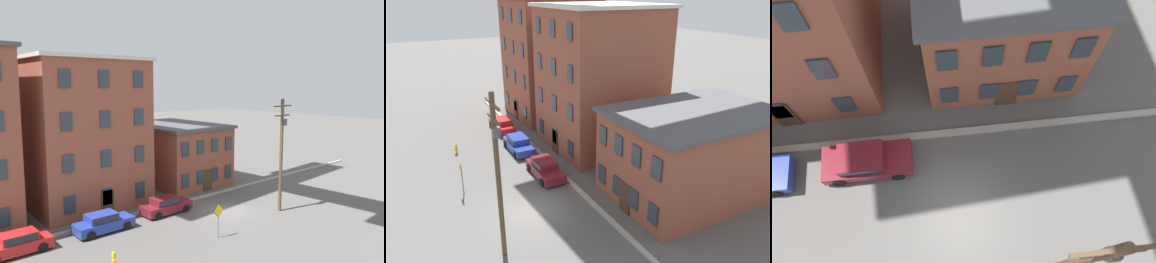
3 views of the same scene
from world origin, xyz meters
The scene contains 4 objects.
ground_plane centered at (0.00, 0.00, 0.00)m, with size 200.00×200.00×0.00m, color #565451.
kerb_strip centered at (0.00, 4.50, 0.08)m, with size 56.00×0.36×0.16m, color #9E998E.
car_maroon centered at (-4.41, 3.19, 0.75)m, with size 4.40×1.92×1.43m.
utility_pole centered at (3.57, -2.76, 5.47)m, with size 2.40×0.44×9.75m.
Camera 3 is at (-0.20, -3.21, 18.32)m, focal length 35.00 mm.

